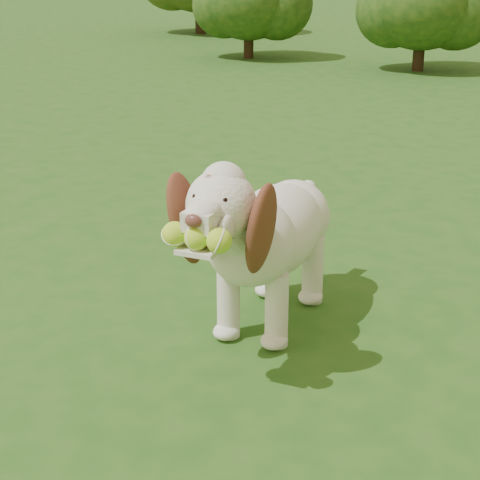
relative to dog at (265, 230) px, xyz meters
The scene contains 3 objects.
ground 0.76m from the dog, 151.69° to the right, with size 80.00×80.00×0.00m, color #1F4E16.
dog is the anchor object (origin of this frame).
shrub_b 8.09m from the dog, 102.82° to the left, with size 1.49×1.49×1.54m.
Camera 1 is at (2.05, -2.64, 1.66)m, focal length 60.00 mm.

